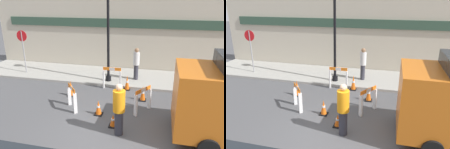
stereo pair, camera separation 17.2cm
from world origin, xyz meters
The scene contains 15 objects.
ground_plane centered at (0.00, 0.00, 0.00)m, with size 60.00×60.00×0.00m, color #4C4C4F.
sidewalk_slab centered at (0.00, 5.95, 0.06)m, with size 18.00×2.91×0.12m.
storefront_facade centered at (0.00, 7.48, 2.75)m, with size 18.00×0.22×5.50m.
streetlamp_post centered at (-1.10, 5.08, 3.74)m, with size 0.44×0.44×5.69m.
stop_sign centered at (-6.05, 5.31, 1.72)m, with size 0.60×0.06×2.40m.
barricade_0 centered at (-1.81, 2.00, 0.53)m, with size 0.63×0.72×0.98m.
barricade_1 centered at (0.92, 2.37, 0.55)m, with size 0.59×0.82×1.00m.
barricade_2 centered at (-0.74, 4.35, 0.59)m, with size 0.88×0.14×1.08m.
traffic_cone_0 centered at (-2.36, 3.14, 0.35)m, with size 0.30×0.30×0.72m.
traffic_cone_1 centered at (0.84, 3.40, 0.32)m, with size 0.30×0.30×0.66m.
traffic_cone_2 centered at (-0.68, 1.81, 0.28)m, with size 0.30×0.30×0.58m.
traffic_cone_3 centered at (0.04, 1.14, 0.22)m, with size 0.30×0.30×0.46m.
traffic_cone_4 centered at (-0.01, 4.40, 0.35)m, with size 0.30×0.30×0.72m.
person_worker centered at (0.31, 0.75, 0.94)m, with size 0.50×0.50×1.75m.
person_pedestrian centered at (0.26, 5.60, 1.02)m, with size 0.45×0.45×1.68m.
Camera 1 is at (1.47, -5.21, 4.21)m, focal length 35.00 mm.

